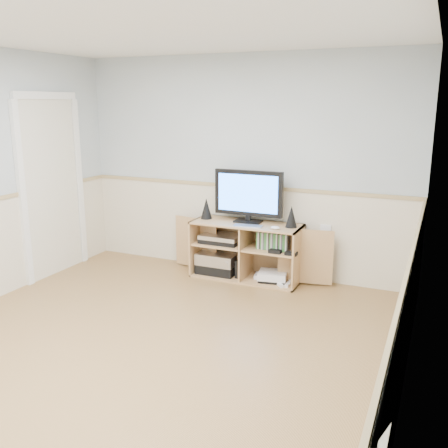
{
  "coord_description": "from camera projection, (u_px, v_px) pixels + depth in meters",
  "views": [
    {
      "loc": [
        2.11,
        -3.08,
        1.97
      ],
      "look_at": [
        0.23,
        1.2,
        0.82
      ],
      "focal_mm": 40.0,
      "sensor_mm": 36.0,
      "label": 1
    }
  ],
  "objects": [
    {
      "name": "room",
      "position": [
        135.0,
        202.0,
        3.88
      ],
      "size": [
        4.04,
        4.54,
        2.54
      ],
      "color": "#A57B49",
      "rests_on": "ground"
    },
    {
      "name": "media_cabinet",
      "position": [
        248.0,
        249.0,
        5.71
      ],
      "size": [
        1.94,
        0.46,
        0.65
      ],
      "color": "tan",
      "rests_on": "floor"
    },
    {
      "name": "monitor",
      "position": [
        248.0,
        195.0,
        5.55
      ],
      "size": [
        0.79,
        0.18,
        0.59
      ],
      "color": "black",
      "rests_on": "media_cabinet"
    },
    {
      "name": "speaker_left",
      "position": [
        206.0,
        208.0,
        5.77
      ],
      "size": [
        0.13,
        0.13,
        0.24
      ],
      "primitive_type": "cone",
      "color": "black",
      "rests_on": "media_cabinet"
    },
    {
      "name": "speaker_right",
      "position": [
        291.0,
        217.0,
        5.37
      ],
      "size": [
        0.13,
        0.13,
        0.23
      ],
      "primitive_type": "cone",
      "color": "black",
      "rests_on": "media_cabinet"
    },
    {
      "name": "keyboard",
      "position": [
        248.0,
        226.0,
        5.43
      ],
      "size": [
        0.33,
        0.17,
        0.01
      ],
      "primitive_type": "cube",
      "rotation": [
        0.0,
        0.0,
        0.15
      ],
      "color": "silver",
      "rests_on": "media_cabinet"
    },
    {
      "name": "mouse",
      "position": [
        275.0,
        228.0,
        5.31
      ],
      "size": [
        0.1,
        0.07,
        0.04
      ],
      "primitive_type": "ellipsoid",
      "rotation": [
        0.0,
        0.0,
        0.1
      ],
      "color": "white",
      "rests_on": "media_cabinet"
    },
    {
      "name": "av_components",
      "position": [
        219.0,
        256.0,
        5.82
      ],
      "size": [
        0.53,
        0.34,
        0.47
      ],
      "color": "black",
      "rests_on": "media_cabinet"
    },
    {
      "name": "game_consoles",
      "position": [
        272.0,
        276.0,
        5.59
      ],
      "size": [
        0.46,
        0.31,
        0.11
      ],
      "color": "white",
      "rests_on": "media_cabinet"
    },
    {
      "name": "game_cases",
      "position": [
        274.0,
        241.0,
        5.48
      ],
      "size": [
        0.36,
        0.14,
        0.19
      ],
      "primitive_type": "cube",
      "color": "#3F8C3F",
      "rests_on": "media_cabinet"
    },
    {
      "name": "wall_outlet",
      "position": [
        326.0,
        230.0,
        5.48
      ],
      "size": [
        0.12,
        0.03,
        0.12
      ],
      "primitive_type": "cube",
      "color": "white",
      "rests_on": "wall_back"
    }
  ]
}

